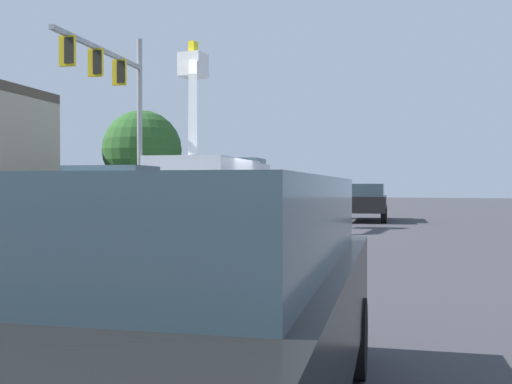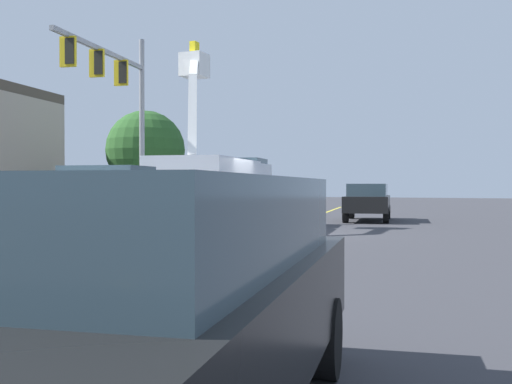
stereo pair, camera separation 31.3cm
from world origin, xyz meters
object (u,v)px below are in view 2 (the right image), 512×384
object	(u,v)px
utility_bucket_truck	(217,186)
traffic_cone_mid_rear	(286,216)
service_pickup_truck	(72,211)
trailing_sedan	(156,292)
passing_minivan	(368,199)
traffic_cone_leading	(94,270)
traffic_cone_mid_front	(238,229)
traffic_signal_mast	(119,92)

from	to	relation	value
utility_bucket_truck	traffic_cone_mid_rear	size ratio (longest dim) A/B	12.03
service_pickup_truck	traffic_cone_mid_rear	distance (m)	13.96
service_pickup_truck	traffic_cone_mid_rear	xyz separation A→B (m)	(13.94, 0.35, -0.77)
trailing_sedan	service_pickup_truck	bearing A→B (deg)	42.55
passing_minivan	traffic_cone_mid_rear	size ratio (longest dim) A/B	7.13
traffic_cone_leading	traffic_cone_mid_front	world-z (taller)	traffic_cone_mid_front
passing_minivan	traffic_signal_mast	size ratio (longest dim) A/B	0.65
traffic_cone_leading	traffic_signal_mast	world-z (taller)	traffic_signal_mast
traffic_signal_mast	trailing_sedan	bearing A→B (deg)	-144.27
trailing_sedan	traffic_cone_mid_rear	distance (m)	21.33
utility_bucket_truck	traffic_cone_mid_front	size ratio (longest dim) A/B	10.27
traffic_cone_leading	traffic_signal_mast	size ratio (longest dim) A/B	0.11
passing_minivan	trailing_sedan	bearing A→B (deg)	-171.59
utility_bucket_truck	traffic_signal_mast	world-z (taller)	traffic_signal_mast
traffic_cone_mid_front	traffic_cone_leading	bearing A→B (deg)	-171.07
utility_bucket_truck	traffic_signal_mast	distance (m)	5.62
service_pickup_truck	traffic_cone_leading	world-z (taller)	service_pickup_truck
traffic_cone_mid_rear	passing_minivan	bearing A→B (deg)	-37.87
trailing_sedan	traffic_cone_mid_front	xyz separation A→B (m)	(11.86, 4.69, -0.57)
trailing_sedan	traffic_cone_mid_front	world-z (taller)	trailing_sedan
trailing_sedan	traffic_cone_mid_rear	size ratio (longest dim) A/B	7.13
traffic_cone_mid_front	traffic_signal_mast	xyz separation A→B (m)	(4.33, 6.96, 4.83)
service_pickup_truck	traffic_cone_mid_rear	world-z (taller)	service_pickup_truck
trailing_sedan	traffic_cone_leading	world-z (taller)	trailing_sedan
trailing_sedan	traffic_cone_mid_rear	bearing A→B (deg)	17.08
traffic_cone_leading	traffic_cone_mid_rear	xyz separation A→B (m)	(16.50, 2.83, -0.06)
utility_bucket_truck	trailing_sedan	xyz separation A→B (m)	(-16.01, -7.35, -0.64)
passing_minivan	traffic_signal_mast	bearing A→B (deg)	133.53
traffic_cone_mid_rear	utility_bucket_truck	bearing A→B (deg)	165.96
service_pickup_truck	trailing_sedan	world-z (taller)	service_pickup_truck
passing_minivan	traffic_cone_leading	size ratio (longest dim) A/B	6.11
passing_minivan	traffic_cone_mid_rear	distance (m)	4.49
traffic_cone_mid_rear	trailing_sedan	bearing A→B (deg)	-162.92
traffic_cone_mid_front	traffic_cone_mid_rear	world-z (taller)	traffic_cone_mid_front
traffic_cone_leading	traffic_cone_mid_rear	world-z (taller)	traffic_cone_leading
service_pickup_truck	traffic_cone_mid_front	xyz separation A→B (m)	(5.41, -1.23, -0.71)
traffic_cone_leading	traffic_signal_mast	xyz separation A→B (m)	(12.30, 8.21, 4.84)
passing_minivan	traffic_signal_mast	distance (m)	11.98
traffic_cone_leading	traffic_signal_mast	bearing A→B (deg)	33.71
traffic_signal_mast	traffic_cone_mid_rear	bearing A→B (deg)	-52.08
utility_bucket_truck	passing_minivan	bearing A→B (deg)	-25.88
utility_bucket_truck	traffic_cone_leading	world-z (taller)	utility_bucket_truck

